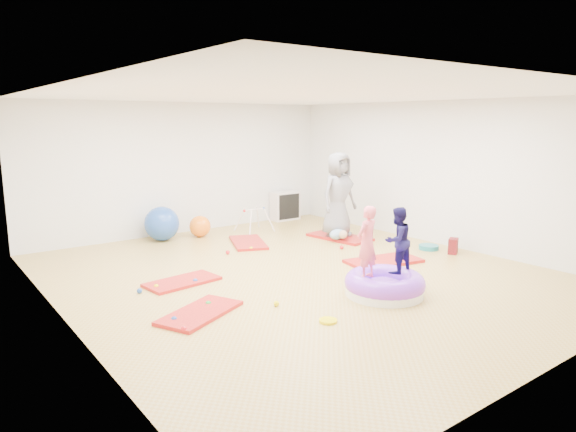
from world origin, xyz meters
TOP-DOWN VIEW (x-y plane):
  - room at (0.00, 0.00)m, footprint 7.01×8.01m
  - gym_mat_front_left at (-2.08, -0.61)m, footprint 1.27×1.00m
  - gym_mat_mid_left at (-1.70, 0.70)m, footprint 1.15×0.67m
  - gym_mat_center_back at (0.46, 2.23)m, footprint 1.02×1.34m
  - gym_mat_right at (1.58, -0.35)m, footprint 1.39×0.87m
  - gym_mat_rear_right at (2.23, 1.47)m, footprint 0.83×1.39m
  - inflatable_cushion at (0.34, -1.50)m, footprint 1.13×1.13m
  - child_pink at (0.06, -1.40)m, footprint 0.41×0.31m
  - child_navy at (0.58, -1.49)m, footprint 0.47×0.37m
  - adult_caregiver at (2.21, 1.51)m, footprint 0.87×0.59m
  - infant at (1.98, 1.23)m, footprint 0.37×0.37m
  - ball_pit_balls at (-1.25, 0.31)m, footprint 4.20×2.84m
  - exercise_ball_blue at (-0.79, 3.52)m, footprint 0.70×0.70m
  - exercise_ball_orange at (-0.01, 3.37)m, footprint 0.45×0.45m
  - infant_play_gym at (1.14, 3.04)m, footprint 0.68×0.65m
  - cube_shelf at (2.54, 3.79)m, footprint 0.71×0.35m
  - balance_disc at (2.96, -0.23)m, footprint 0.37×0.37m
  - backpack at (3.06, -0.69)m, footprint 0.29×0.25m
  - yellow_toy at (-0.95, -1.78)m, footprint 0.22×0.22m

SIDE VIEW (x-z plane):
  - yellow_toy at x=-0.95m, z-range 0.00..0.03m
  - gym_mat_mid_left at x=-1.70m, z-range 0.00..0.05m
  - gym_mat_front_left at x=-2.08m, z-range 0.00..0.05m
  - gym_mat_center_back at x=0.46m, z-range 0.00..0.05m
  - gym_mat_right at x=1.58m, z-range 0.00..0.05m
  - gym_mat_rear_right at x=2.23m, z-range 0.00..0.05m
  - ball_pit_balls at x=-1.25m, z-range 0.00..0.08m
  - balance_disc at x=2.96m, z-range 0.00..0.08m
  - inflatable_cushion at x=0.34m, z-range -0.04..0.32m
  - backpack at x=3.06m, z-range 0.00..0.28m
  - infant at x=1.98m, z-range 0.06..0.27m
  - exercise_ball_orange at x=-0.01m, z-range 0.00..0.45m
  - infant_play_gym at x=1.14m, z-range 0.09..0.61m
  - exercise_ball_blue at x=-0.79m, z-range 0.00..0.70m
  - cube_shelf at x=2.54m, z-range 0.00..0.71m
  - child_navy at x=0.58m, z-range 0.33..1.28m
  - child_pink at x=0.06m, z-range 0.33..1.34m
  - adult_caregiver at x=2.21m, z-range 0.05..1.79m
  - room at x=0.00m, z-range 0.00..2.80m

